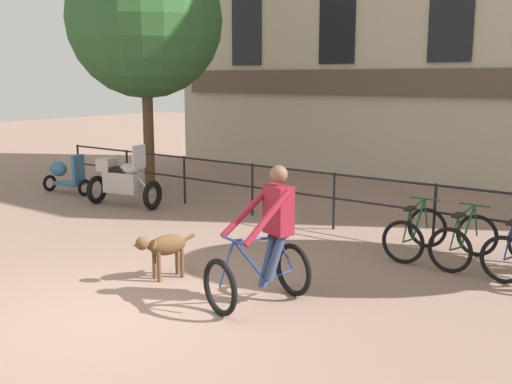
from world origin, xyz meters
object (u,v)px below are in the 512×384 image
Objects in this scene: cyclist_with_bike at (267,243)px; dog at (164,247)px; parked_bicycle_mid_left at (464,241)px; parked_bicycle_near_lamp at (415,233)px; parked_motorcycle at (123,181)px; parked_scooter at (65,174)px.

cyclist_with_bike is 1.68m from dog.
cyclist_with_bike is 3.35m from parked_bicycle_mid_left.
cyclist_with_bike is at bearing 75.37° from parked_bicycle_near_lamp.
parked_bicycle_near_lamp is (0.66, 3.01, -0.41)m from cyclist_with_bike.
dog is at bearing 51.56° from parked_bicycle_near_lamp.
cyclist_with_bike reaches higher than parked_bicycle_mid_left.
parked_bicycle_mid_left is (1.41, 3.01, -0.41)m from cyclist_with_bike.
parked_motorcycle is 2.26m from parked_scooter.
parked_motorcycle is (-4.11, 2.79, 0.10)m from dog.
parked_motorcycle reaches higher than parked_bicycle_near_lamp.
parked_scooter is at bearing 74.23° from parked_motorcycle.
dog is (-1.65, -0.14, -0.31)m from cyclist_with_bike.
parked_bicycle_mid_left is 0.87× the size of parked_scooter.
parked_bicycle_near_lamp and parked_bicycle_mid_left have the same top height.
cyclist_with_bike is 1.91× the size of dog.
cyclist_with_bike reaches higher than parked_scooter.
cyclist_with_bike is 1.01× the size of parked_motorcycle.
cyclist_with_bike is 8.50m from parked_scooter.
dog is 0.53× the size of parked_motorcycle.
cyclist_with_bike is 1.29× the size of parked_scooter.
parked_scooter is (-8.02, 2.79, -0.30)m from cyclist_with_bike.
parked_motorcycle is at bearing -99.71° from parked_scooter.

